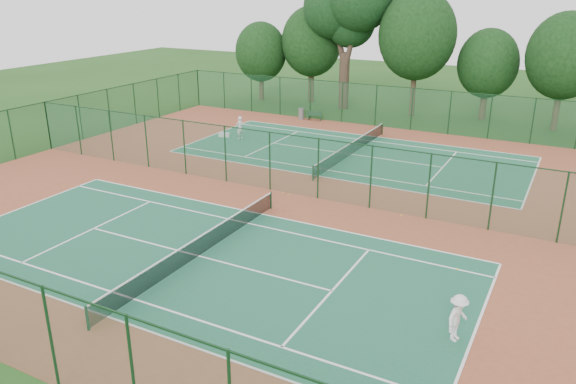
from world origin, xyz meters
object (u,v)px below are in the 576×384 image
(player_near, at_px, (458,318))
(bench, at_px, (315,116))
(kit_bag, at_px, (224,135))
(player_far, at_px, (240,128))
(trash_bin, at_px, (301,114))
(big_tree, at_px, (348,7))

(player_near, bearing_deg, bench, 50.10)
(bench, bearing_deg, kit_bag, -125.74)
(player_near, xyz_separation_m, player_far, (-20.70, 18.87, 0.03))
(player_near, height_order, trash_bin, player_near)
(player_near, height_order, big_tree, big_tree)
(player_far, height_order, big_tree, big_tree)
(bench, relative_size, big_tree, 0.11)
(player_near, relative_size, trash_bin, 1.75)
(big_tree, bearing_deg, player_near, -61.76)
(player_near, distance_m, kit_bag, 29.11)
(player_near, height_order, bench, player_near)
(player_far, distance_m, big_tree, 17.17)
(player_near, bearing_deg, big_tree, 44.53)
(kit_bag, distance_m, big_tree, 17.85)
(trash_bin, distance_m, bench, 1.26)
(trash_bin, height_order, kit_bag, trash_bin)
(bench, height_order, big_tree, big_tree)
(player_near, bearing_deg, player_far, 63.93)
(trash_bin, relative_size, big_tree, 0.07)
(player_near, height_order, player_far, player_far)
(player_far, xyz_separation_m, kit_bag, (-1.47, -0.03, -0.74))
(bench, bearing_deg, player_far, -117.07)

